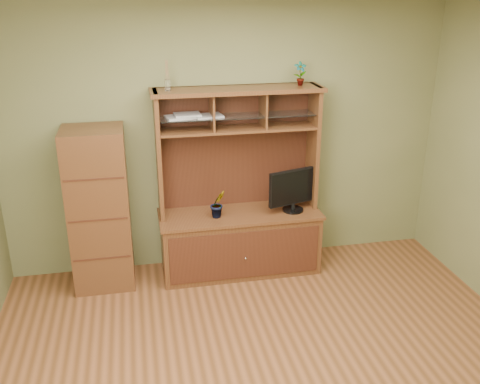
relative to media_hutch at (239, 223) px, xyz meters
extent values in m
cube|color=#573219|center=(-0.07, -1.73, -0.53)|extent=(4.50, 4.00, 0.02)
cube|color=white|center=(-0.07, -1.73, 2.19)|extent=(4.50, 4.00, 0.02)
cube|color=#5D633A|center=(-0.07, 0.28, 0.83)|extent=(4.50, 0.02, 2.70)
cube|color=#462114|center=(0.00, -0.02, -0.21)|extent=(1.60, 0.55, 0.62)
cube|color=#34170E|center=(0.00, -0.30, -0.21)|extent=(1.50, 0.01, 0.50)
sphere|color=silver|center=(0.00, -0.32, -0.24)|extent=(0.02, 0.02, 0.02)
cube|color=#462114|center=(0.00, -0.02, 0.11)|extent=(1.64, 0.59, 0.03)
cube|color=#462114|center=(-0.78, 0.08, 0.75)|extent=(0.04, 0.35, 1.25)
cube|color=#462114|center=(0.78, 0.08, 0.75)|extent=(0.04, 0.35, 1.25)
cube|color=#34170E|center=(0.00, 0.24, 0.75)|extent=(1.52, 0.02, 1.25)
cube|color=#462114|center=(0.00, 0.08, 1.36)|extent=(1.66, 0.40, 0.04)
cube|color=#462114|center=(0.00, 0.08, 0.98)|extent=(1.52, 0.32, 0.02)
cube|color=#462114|center=(-0.25, 0.08, 1.16)|extent=(0.02, 0.31, 0.35)
cube|color=#462114|center=(0.25, 0.08, 1.16)|extent=(0.02, 0.31, 0.35)
cube|color=silver|center=(0.00, 0.07, 1.11)|extent=(1.50, 0.27, 0.01)
cylinder|color=black|center=(0.54, -0.08, 0.14)|extent=(0.21, 0.21, 0.02)
cylinder|color=black|center=(0.54, -0.08, 0.18)|extent=(0.04, 0.04, 0.07)
cube|color=black|center=(0.54, -0.08, 0.39)|extent=(0.54, 0.20, 0.36)
imported|color=#24541C|center=(-0.23, -0.08, 0.27)|extent=(0.19, 0.17, 0.28)
imported|color=#326E26|center=(0.62, 0.08, 1.49)|extent=(0.12, 0.09, 0.23)
cylinder|color=silver|center=(-0.66, 0.08, 1.43)|extent=(0.06, 0.06, 0.10)
cylinder|color=olive|center=(-0.66, 0.08, 1.57)|extent=(0.04, 0.04, 0.18)
cube|color=silver|center=(-0.56, 0.08, 1.12)|extent=(0.30, 0.25, 0.02)
cube|color=silver|center=(-0.49, 0.08, 1.14)|extent=(0.26, 0.20, 0.02)
cube|color=silver|center=(-0.29, 0.08, 1.12)|extent=(0.28, 0.24, 0.02)
cube|color=#462114|center=(-1.38, 0.00, 0.27)|extent=(0.57, 0.51, 1.59)
cube|color=#34170E|center=(-1.38, -0.26, -0.12)|extent=(0.53, 0.01, 0.02)
cube|color=#34170E|center=(-1.38, -0.26, 0.27)|extent=(0.53, 0.01, 0.01)
cube|color=#34170E|center=(-1.38, -0.26, 0.67)|extent=(0.53, 0.01, 0.02)
camera|label=1|loc=(-0.99, -4.91, 2.30)|focal=40.00mm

